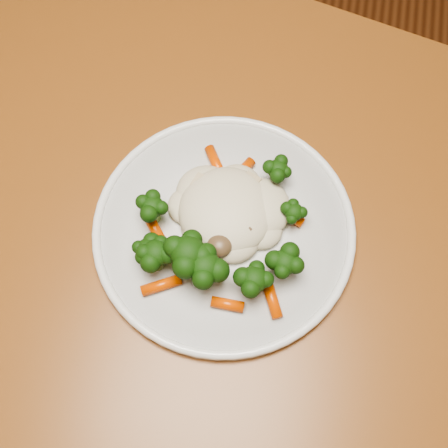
# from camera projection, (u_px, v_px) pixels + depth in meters

# --- Properties ---
(dining_table) EXTENTS (1.29, 1.01, 0.75)m
(dining_table) POSITION_uv_depth(u_px,v_px,m) (251.00, 282.00, 0.72)
(dining_table) COLOR brown
(dining_table) RESTS_ON ground
(plate) EXTENTS (0.29, 0.29, 0.01)m
(plate) POSITION_uv_depth(u_px,v_px,m) (224.00, 229.00, 0.63)
(plate) COLOR white
(plate) RESTS_ON dining_table
(meal) EXTENTS (0.19, 0.19, 0.05)m
(meal) POSITION_uv_depth(u_px,v_px,m) (218.00, 230.00, 0.60)
(meal) COLOR beige
(meal) RESTS_ON plate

